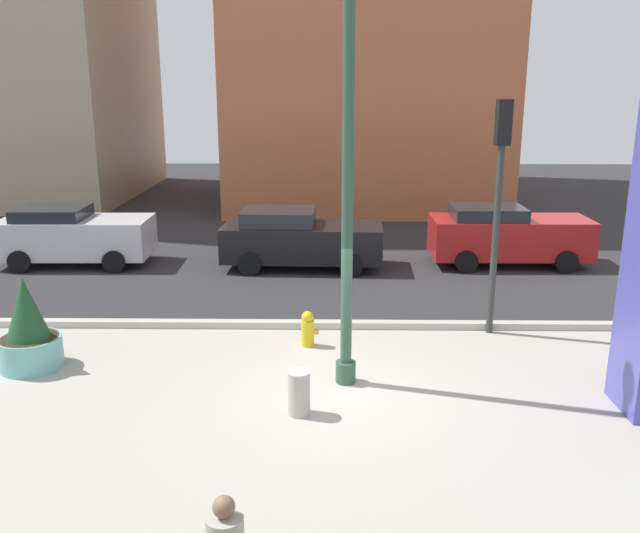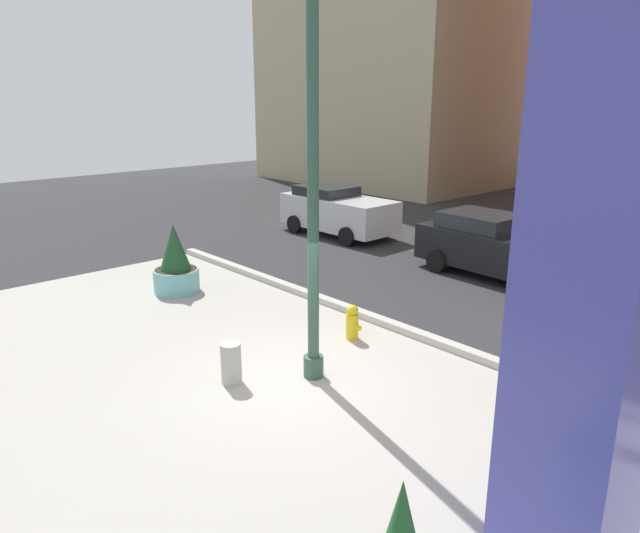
% 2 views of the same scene
% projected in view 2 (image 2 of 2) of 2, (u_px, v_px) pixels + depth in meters
% --- Properties ---
extents(ground_plane, '(60.00, 60.00, 0.00)m').
position_uv_depth(ground_plane, '(435.00, 325.00, 13.07)').
color(ground_plane, '#2D2D30').
extents(plaza_pavement, '(18.00, 10.00, 0.02)m').
position_uv_depth(plaza_pavement, '(198.00, 422.00, 9.20)').
color(plaza_pavement, '#ADA89E').
rests_on(plaza_pavement, ground_plane).
extents(curb_strip, '(18.00, 0.24, 0.16)m').
position_uv_depth(curb_strip, '(410.00, 331.00, 12.48)').
color(curb_strip, '#B7B2A8').
rests_on(curb_strip, ground_plane).
extents(lamp_post, '(0.44, 0.44, 7.17)m').
position_uv_depth(lamp_post, '(313.00, 183.00, 9.69)').
color(lamp_post, '#335642').
rests_on(lamp_post, ground_plane).
extents(art_pillar_blue, '(1.16, 1.16, 5.75)m').
position_uv_depth(art_pillar_blue, '(591.00, 315.00, 5.64)').
color(art_pillar_blue, '#4C4CAD').
rests_on(art_pillar_blue, ground_plane).
extents(potted_plant_curbside, '(1.16, 1.16, 1.78)m').
position_uv_depth(potted_plant_curbside, '(176.00, 265.00, 15.05)').
color(potted_plant_curbside, '#6BB2B2').
rests_on(potted_plant_curbside, ground_plane).
extents(fire_hydrant, '(0.36, 0.26, 0.75)m').
position_uv_depth(fire_hydrant, '(352.00, 322.00, 12.20)').
color(fire_hydrant, gold).
rests_on(fire_hydrant, ground_plane).
extents(concrete_bollard, '(0.36, 0.36, 0.75)m').
position_uv_depth(concrete_bollard, '(231.00, 363.00, 10.33)').
color(concrete_bollard, '#B2ADA3').
rests_on(concrete_bollard, ground_plane).
extents(traffic_light_corner, '(0.28, 0.42, 4.90)m').
position_uv_depth(traffic_light_corner, '(572.00, 203.00, 9.16)').
color(traffic_light_corner, '#333833').
rests_on(traffic_light_corner, ground_plane).
extents(car_curb_west, '(4.35, 2.14, 1.71)m').
position_uv_depth(car_curb_west, '(337.00, 211.00, 21.21)').
color(car_curb_west, silver).
rests_on(car_curb_west, ground_plane).
extents(car_intersection, '(4.64, 2.20, 1.70)m').
position_uv_depth(car_intersection, '(497.00, 246.00, 16.32)').
color(car_intersection, black).
rests_on(car_intersection, ground_plane).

